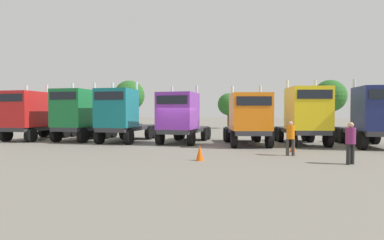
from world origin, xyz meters
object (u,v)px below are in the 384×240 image
Objects in this scene: semi_truck_red at (30,115)px; semi_truck_orange at (248,118)px; semi_truck_navy at (374,116)px; visitor_in_hivis at (290,136)px; semi_truck_purple at (181,117)px; traffic_cone_mid at (200,153)px; semi_truck_teal at (121,115)px; traffic_cone_near at (293,146)px; semi_truck_yellow at (305,115)px; visitor_with_camera at (351,140)px; semi_truck_green at (78,114)px.

semi_truck_red reaches higher than semi_truck_orange.
visitor_in_hivis is (-5.54, -4.47, -0.94)m from semi_truck_navy.
semi_truck_purple is at bearing 56.70° from visitor_in_hivis.
semi_truck_navy reaches higher than traffic_cone_mid.
semi_truck_teal is 9.12m from semi_truck_orange.
visitor_in_hivis reaches higher than traffic_cone_near.
semi_truck_yellow is at bearing -100.41° from semi_truck_navy.
visitor_with_camera is 6.50m from traffic_cone_mid.
semi_truck_purple is at bearing 90.29° from semi_truck_green.
visitor_with_camera is at bearing 69.21° from semi_truck_green.
semi_truck_red is at bearing -97.46° from semi_truck_yellow.
semi_truck_red is 19.61m from traffic_cone_near.
semi_truck_green is 0.93× the size of semi_truck_teal.
semi_truck_purple is (8.10, -0.25, -0.17)m from semi_truck_green.
semi_truck_green is 15.76m from visitor_in_hivis.
semi_truck_green is 1.00× the size of semi_truck_yellow.
semi_truck_orange is (9.11, -0.45, -0.18)m from semi_truck_teal.
semi_truck_teal reaches higher than semi_truck_red.
semi_truck_navy is at bearing 90.84° from semi_truck_teal.
semi_truck_red is at bearing -85.35° from semi_truck_purple.
semi_truck_orange is at bearing 88.11° from semi_truck_purple.
semi_truck_red is at bearing -90.28° from semi_truck_teal.
traffic_cone_near is (15.25, -3.48, -1.71)m from semi_truck_green.
semi_truck_purple is at bearing 155.68° from traffic_cone_near.
semi_truck_teal is at bearing -83.30° from semi_truck_purple.
semi_truck_purple is 1.00× the size of semi_truck_orange.
traffic_cone_near is at bearing 167.22° from visitor_with_camera.
semi_truck_navy is at bearing 93.84° from semi_truck_purple.
traffic_cone_near is at bearing 82.52° from semi_truck_red.
semi_truck_orange is at bearing 132.79° from traffic_cone_near.
semi_truck_red is 22.26m from visitor_with_camera.
semi_truck_red is 1.04× the size of semi_truck_orange.
semi_truck_purple reaches higher than visitor_in_hivis.
semi_truck_green is at bearing -86.66° from semi_truck_purple.
semi_truck_teal is 12.82m from semi_truck_yellow.
traffic_cone_near is at bearing 76.28° from semi_truck_teal.
traffic_cone_near is (19.26, -3.32, -1.64)m from semi_truck_red.
semi_truck_navy is at bearing 81.89° from semi_truck_orange.
semi_truck_teal reaches higher than semi_truck_yellow.
semi_truck_green is (4.01, 0.16, 0.07)m from semi_truck_red.
semi_truck_navy is (24.47, -0.36, -0.02)m from semi_truck_red.
semi_truck_red reaches higher than traffic_cone_mid.
semi_truck_navy is (3.97, -0.59, -0.05)m from semi_truck_yellow.
semi_truck_purple is at bearing 91.89° from semi_truck_red.
semi_truck_navy reaches higher than semi_truck_purple.
semi_truck_green reaches higher than semi_truck_navy.
semi_truck_navy is (20.46, -0.51, -0.08)m from semi_truck_green.
semi_truck_green reaches higher than traffic_cone_near.
semi_truck_teal is (7.69, -0.22, 0.01)m from semi_truck_red.
semi_truck_teal is 4.42m from semi_truck_purple.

